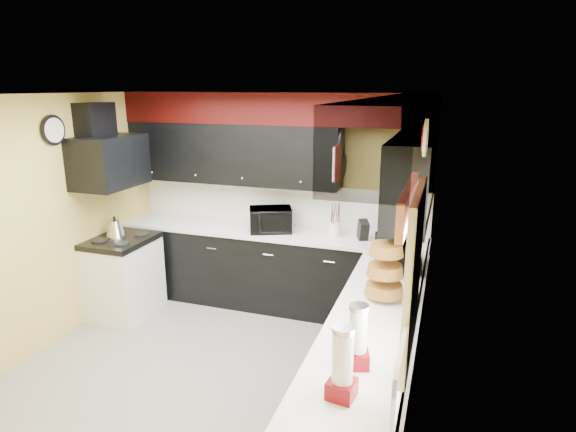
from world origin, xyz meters
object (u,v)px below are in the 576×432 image
(knife_block, at_px, (363,230))
(kettle, at_px, (115,229))
(toaster_oven, at_px, (271,220))
(microwave, at_px, (398,254))
(utensil_crock, at_px, (335,229))

(knife_block, height_order, kettle, knife_block)
(toaster_oven, xyz_separation_m, microwave, (1.52, -0.72, 0.00))
(utensil_crock, distance_m, kettle, 2.48)
(toaster_oven, relative_size, knife_block, 2.18)
(toaster_oven, height_order, kettle, toaster_oven)
(microwave, height_order, knife_block, microwave)
(microwave, relative_size, knife_block, 2.29)
(toaster_oven, relative_size, kettle, 2.26)
(utensil_crock, bearing_deg, toaster_oven, -175.05)
(toaster_oven, relative_size, microwave, 0.95)
(toaster_oven, height_order, knife_block, toaster_oven)
(toaster_oven, height_order, microwave, same)
(kettle, bearing_deg, toaster_oven, 23.26)
(toaster_oven, height_order, utensil_crock, toaster_oven)
(toaster_oven, relative_size, utensil_crock, 3.19)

